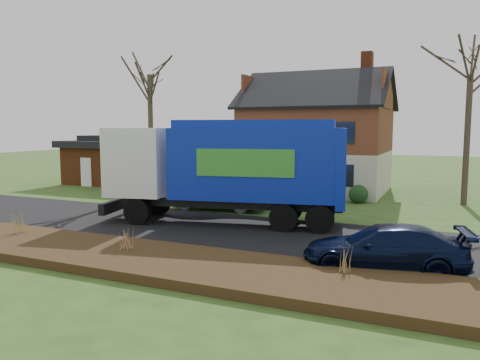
% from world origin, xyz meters
% --- Properties ---
extents(ground, '(120.00, 120.00, 0.00)m').
position_xyz_m(ground, '(0.00, 0.00, 0.00)').
color(ground, '#2F4918').
rests_on(ground, ground).
extents(road, '(80.00, 7.00, 0.02)m').
position_xyz_m(road, '(0.00, 0.00, 0.01)').
color(road, black).
rests_on(road, ground).
extents(mulch_verge, '(80.00, 3.50, 0.30)m').
position_xyz_m(mulch_verge, '(0.00, -5.30, 0.15)').
color(mulch_verge, black).
rests_on(mulch_verge, ground).
extents(main_house, '(12.95, 8.95, 9.26)m').
position_xyz_m(main_house, '(1.49, 13.91, 4.03)').
color(main_house, beige).
rests_on(main_house, ground).
extents(ranch_house, '(9.80, 8.20, 3.70)m').
position_xyz_m(ranch_house, '(-12.00, 13.00, 1.81)').
color(ranch_house, brown).
rests_on(ranch_house, ground).
extents(garbage_truck, '(11.15, 5.02, 4.62)m').
position_xyz_m(garbage_truck, '(1.33, 1.54, 2.67)').
color(garbage_truck, black).
rests_on(garbage_truck, ground).
extents(silver_sedan, '(5.37, 2.53, 1.70)m').
position_xyz_m(silver_sedan, '(-0.80, 4.52, 0.85)').
color(silver_sedan, '#AEB0B6').
rests_on(silver_sedan, ground).
extents(navy_wagon, '(5.12, 2.91, 1.40)m').
position_xyz_m(navy_wagon, '(8.58, -2.94, 0.70)').
color(navy_wagon, black).
rests_on(navy_wagon, ground).
extents(tree_front_west, '(3.55, 3.55, 10.55)m').
position_xyz_m(tree_front_west, '(-7.06, 7.55, 8.69)').
color(tree_front_west, '#413727').
rests_on(tree_front_west, ground).
extents(tree_front_east, '(3.68, 3.68, 10.22)m').
position_xyz_m(tree_front_east, '(11.09, 11.38, 8.31)').
color(tree_front_east, '#443429').
rests_on(tree_front_east, ground).
extents(tree_back, '(3.23, 3.23, 10.23)m').
position_xyz_m(tree_back, '(4.44, 22.16, 8.53)').
color(tree_back, '#423727').
rests_on(tree_back, ground).
extents(grass_clump_west, '(0.36, 0.30, 0.95)m').
position_xyz_m(grass_clump_west, '(-4.64, -4.71, 0.77)').
color(grass_clump_west, tan).
rests_on(grass_clump_west, mulch_verge).
extents(grass_clump_mid, '(0.31, 0.25, 0.86)m').
position_xyz_m(grass_clump_mid, '(0.66, -5.01, 0.73)').
color(grass_clump_mid, '#AF7E4D').
rests_on(grass_clump_mid, mulch_verge).
extents(grass_clump_east, '(0.30, 0.25, 0.75)m').
position_xyz_m(grass_clump_east, '(7.76, -4.53, 0.68)').
color(grass_clump_east, olive).
rests_on(grass_clump_east, mulch_verge).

